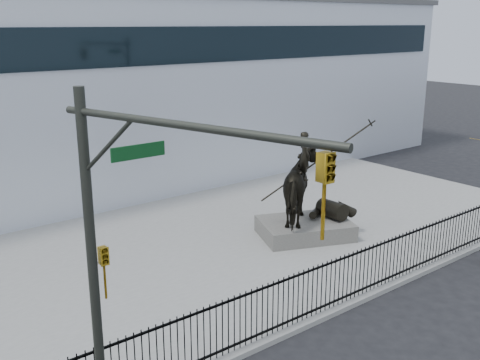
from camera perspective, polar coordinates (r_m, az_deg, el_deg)
ground at (r=15.67m, az=11.63°, el=-15.20°), size 120.00×120.00×0.00m
plaza at (r=20.28m, az=-3.70°, el=-7.23°), size 30.00×12.00×0.15m
building at (r=30.50m, az=-18.10°, el=8.43°), size 44.00×14.00×9.00m
picket_fence at (r=15.96m, az=8.34°, el=-10.75°), size 22.10×0.10×1.50m
statue_plinth at (r=21.41m, az=6.60°, el=-4.92°), size 3.93×3.38×0.62m
equestrian_statue at (r=20.92m, az=6.90°, el=-0.78°), size 3.93×3.28×3.59m
traffic_signal_left at (r=9.52m, az=-11.37°, el=-9.08°), size 1.52×4.84×7.00m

